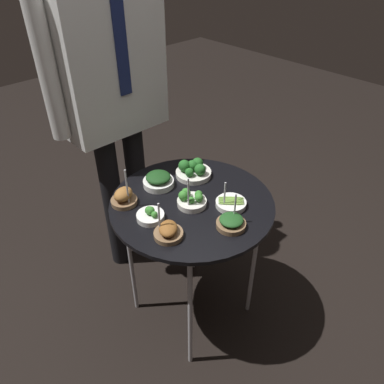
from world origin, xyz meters
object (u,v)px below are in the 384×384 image
waiter_figure (110,80)px  bowl_roast_front_center (124,197)px  bowl_broccoli_near_rim (191,200)px  bowl_broccoli_mid_left (193,170)px  bowl_asparagus_center (231,203)px  bowl_roast_far_rim (168,231)px  bowl_spinach_front_right (230,223)px  bowl_spinach_back_right (158,180)px  serving_cart (192,211)px  bowl_broccoli_front_left (150,215)px

waiter_figure → bowl_roast_front_center: bearing=-122.0°
bowl_broccoli_near_rim → bowl_broccoli_mid_left: size_ratio=0.93×
bowl_asparagus_center → bowl_roast_front_center: bearing=134.1°
bowl_roast_far_rim → bowl_asparagus_center: bowl_roast_far_rim is taller
bowl_spinach_front_right → waiter_figure: bearing=88.1°
bowl_spinach_back_right → waiter_figure: 0.51m
bowl_broccoli_mid_left → bowl_asparagus_center: bearing=-99.1°
bowl_roast_front_center → waiter_figure: 0.56m
waiter_figure → bowl_spinach_front_right: bearing=-91.9°
waiter_figure → bowl_roast_far_rim: bearing=-109.5°
bowl_roast_far_rim → serving_cart: bearing=24.0°
bowl_spinach_back_right → bowl_roast_front_center: size_ratio=0.77×
bowl_roast_front_center → bowl_asparagus_center: bowl_roast_front_center is taller
bowl_broccoli_near_rim → bowl_roast_front_center: bearing=134.7°
serving_cart → bowl_spinach_front_right: bearing=-91.1°
bowl_roast_front_center → bowl_spinach_front_right: (0.21, -0.41, -0.01)m
bowl_spinach_back_right → bowl_asparagus_center: size_ratio=1.06×
bowl_spinach_front_right → waiter_figure: waiter_figure is taller
bowl_broccoli_mid_left → waiter_figure: bearing=105.7°
serving_cart → bowl_roast_far_rim: bowl_roast_far_rim is taller
bowl_spinach_front_right → waiter_figure: (0.03, 0.79, 0.35)m
bowl_asparagus_center → bowl_broccoli_front_left: bearing=150.9°
bowl_broccoli_mid_left → bowl_spinach_back_right: bearing=163.5°
serving_cart → waiter_figure: size_ratio=0.42×
bowl_broccoli_mid_left → bowl_asparagus_center: size_ratio=1.26×
bowl_broccoli_front_left → waiter_figure: waiter_figure is taller
bowl_roast_far_rim → bowl_asparagus_center: bearing=-7.1°
bowl_asparagus_center → bowl_spinach_front_right: bowl_spinach_front_right is taller
bowl_roast_front_center → waiter_figure: (0.24, 0.38, 0.34)m
waiter_figure → bowl_broccoli_mid_left: bearing=-74.3°
bowl_roast_front_center → bowl_broccoli_mid_left: bearing=-7.8°
serving_cart → bowl_broccoli_near_rim: bearing=-142.9°
serving_cart → bowl_broccoli_mid_left: bearing=44.9°
bowl_roast_far_rim → bowl_spinach_back_right: 0.34m
bowl_broccoli_near_rim → waiter_figure: waiter_figure is taller
bowl_broccoli_near_rim → bowl_roast_far_rim: (-0.20, -0.08, -0.00)m
bowl_roast_front_center → bowl_spinach_front_right: size_ratio=1.28×
bowl_roast_front_center → bowl_spinach_front_right: bearing=-62.8°
serving_cart → bowl_roast_front_center: 0.30m
bowl_roast_front_center → serving_cart: bearing=-41.3°
bowl_broccoli_near_rim → bowl_asparagus_center: bowl_broccoli_near_rim is taller
serving_cart → bowl_broccoli_near_rim: 0.08m
bowl_broccoli_near_rim → bowl_roast_front_center: bowl_roast_front_center is taller
serving_cart → bowl_broccoli_front_left: bearing=170.9°
serving_cart → bowl_spinach_back_right: bowl_spinach_back_right is taller
bowl_asparagus_center → waiter_figure: (-0.08, 0.70, 0.36)m
bowl_broccoli_near_rim → bowl_roast_far_rim: bearing=-157.3°
bowl_broccoli_near_rim → bowl_spinach_front_right: size_ratio=1.10×
bowl_roast_far_rim → bowl_roast_front_center: size_ratio=0.87×
bowl_roast_far_rim → bowl_spinach_back_right: bowl_roast_far_rim is taller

